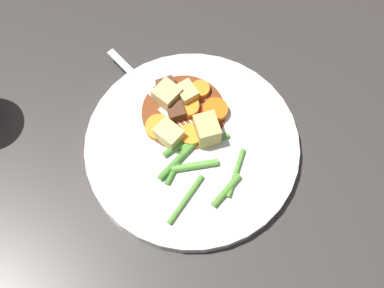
% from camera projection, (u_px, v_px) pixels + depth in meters
% --- Properties ---
extents(ground_plane, '(3.00, 3.00, 0.00)m').
position_uv_depth(ground_plane, '(192.00, 149.00, 0.74)').
color(ground_plane, '#383330').
extents(dinner_plate, '(0.28, 0.28, 0.02)m').
position_uv_depth(dinner_plate, '(192.00, 147.00, 0.73)').
color(dinner_plate, white).
rests_on(dinner_plate, ground_plane).
extents(stew_sauce, '(0.11, 0.11, 0.00)m').
position_uv_depth(stew_sauce, '(184.00, 112.00, 0.74)').
color(stew_sauce, brown).
rests_on(stew_sauce, dinner_plate).
extents(carrot_slice_0, '(0.04, 0.04, 0.01)m').
position_uv_depth(carrot_slice_0, '(215.00, 110.00, 0.74)').
color(carrot_slice_0, orange).
rests_on(carrot_slice_0, dinner_plate).
extents(carrot_slice_1, '(0.03, 0.03, 0.01)m').
position_uv_depth(carrot_slice_1, '(200.00, 90.00, 0.75)').
color(carrot_slice_1, orange).
rests_on(carrot_slice_1, dinner_plate).
extents(carrot_slice_2, '(0.04, 0.04, 0.01)m').
position_uv_depth(carrot_slice_2, '(189.00, 107.00, 0.74)').
color(carrot_slice_2, orange).
rests_on(carrot_slice_2, dinner_plate).
extents(carrot_slice_3, '(0.04, 0.04, 0.01)m').
position_uv_depth(carrot_slice_3, '(192.00, 135.00, 0.72)').
color(carrot_slice_3, orange).
rests_on(carrot_slice_3, dinner_plate).
extents(carrot_slice_4, '(0.05, 0.05, 0.01)m').
position_uv_depth(carrot_slice_4, '(159.00, 128.00, 0.73)').
color(carrot_slice_4, orange).
rests_on(carrot_slice_4, dinner_plate).
extents(potato_chunk_0, '(0.03, 0.03, 0.02)m').
position_uv_depth(potato_chunk_0, '(189.00, 94.00, 0.74)').
color(potato_chunk_0, '#E5CC7A').
rests_on(potato_chunk_0, dinner_plate).
extents(potato_chunk_1, '(0.04, 0.03, 0.03)m').
position_uv_depth(potato_chunk_1, '(207.00, 130.00, 0.72)').
color(potato_chunk_1, '#DBBC6B').
rests_on(potato_chunk_1, dinner_plate).
extents(potato_chunk_2, '(0.04, 0.04, 0.02)m').
position_uv_depth(potato_chunk_2, '(169.00, 134.00, 0.72)').
color(potato_chunk_2, '#E5CC7A').
rests_on(potato_chunk_2, dinner_plate).
extents(potato_chunk_3, '(0.04, 0.04, 0.03)m').
position_uv_depth(potato_chunk_3, '(167.00, 95.00, 0.74)').
color(potato_chunk_3, '#E5CC7A').
rests_on(potato_chunk_3, dinner_plate).
extents(meat_chunk_0, '(0.02, 0.02, 0.02)m').
position_uv_depth(meat_chunk_0, '(176.00, 112.00, 0.73)').
color(meat_chunk_0, '#56331E').
rests_on(meat_chunk_0, dinner_plate).
extents(meat_chunk_1, '(0.03, 0.03, 0.02)m').
position_uv_depth(meat_chunk_1, '(167.00, 88.00, 0.75)').
color(meat_chunk_1, '#56331E').
rests_on(meat_chunk_1, dinner_plate).
extents(green_bean_0, '(0.06, 0.03, 0.01)m').
position_uv_depth(green_bean_0, '(236.00, 173.00, 0.70)').
color(green_bean_0, '#599E38').
rests_on(green_bean_0, dinner_plate).
extents(green_bean_1, '(0.02, 0.08, 0.01)m').
position_uv_depth(green_bean_1, '(200.00, 139.00, 0.72)').
color(green_bean_1, '#599E38').
rests_on(green_bean_1, dinner_plate).
extents(green_bean_2, '(0.05, 0.06, 0.01)m').
position_uv_depth(green_bean_2, '(178.00, 160.00, 0.71)').
color(green_bean_2, '#4C8E33').
rests_on(green_bean_2, dinner_plate).
extents(green_bean_3, '(0.04, 0.04, 0.01)m').
position_uv_depth(green_bean_3, '(226.00, 191.00, 0.69)').
color(green_bean_3, '#599E38').
rests_on(green_bean_3, dinner_plate).
extents(green_bean_4, '(0.06, 0.05, 0.01)m').
position_uv_depth(green_bean_4, '(186.00, 199.00, 0.69)').
color(green_bean_4, '#599E38').
rests_on(green_bean_4, dinner_plate).
extents(green_bean_5, '(0.06, 0.04, 0.01)m').
position_uv_depth(green_bean_5, '(179.00, 160.00, 0.71)').
color(green_bean_5, '#4C8E33').
rests_on(green_bean_5, dinner_plate).
extents(green_bean_6, '(0.01, 0.06, 0.01)m').
position_uv_depth(green_bean_6, '(192.00, 166.00, 0.71)').
color(green_bean_6, '#66AD42').
rests_on(green_bean_6, dinner_plate).
extents(green_bean_7, '(0.03, 0.05, 0.01)m').
position_uv_depth(green_bean_7, '(180.00, 147.00, 0.72)').
color(green_bean_7, '#4C8E33').
rests_on(green_bean_7, dinner_plate).
extents(fork, '(0.15, 0.12, 0.00)m').
position_uv_depth(fork, '(154.00, 95.00, 0.75)').
color(fork, silver).
rests_on(fork, dinner_plate).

